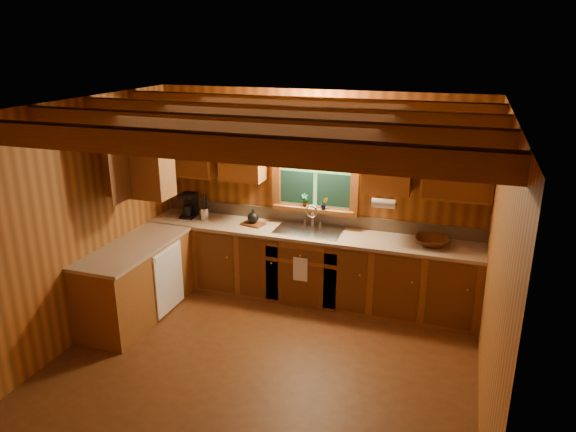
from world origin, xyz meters
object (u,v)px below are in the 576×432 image
(coffee_maker, at_px, (189,205))
(cutting_board, at_px, (253,224))
(wicker_basket, at_px, (432,241))
(sink, at_px, (309,234))

(coffee_maker, height_order, cutting_board, coffee_maker)
(coffee_maker, xyz_separation_m, cutting_board, (0.94, -0.04, -0.15))
(coffee_maker, bearing_deg, cutting_board, -5.02)
(cutting_board, bearing_deg, wicker_basket, 11.74)
(sink, relative_size, cutting_board, 2.95)
(wicker_basket, bearing_deg, coffee_maker, 179.19)
(sink, distance_m, cutting_board, 0.74)
(wicker_basket, bearing_deg, sink, 179.72)
(cutting_board, relative_size, wicker_basket, 0.72)
(coffee_maker, height_order, wicker_basket, coffee_maker)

